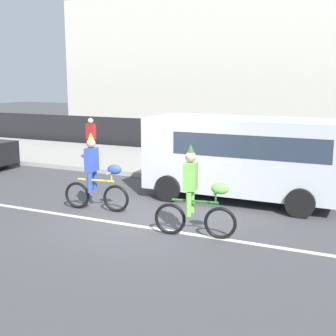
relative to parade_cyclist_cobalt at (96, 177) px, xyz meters
name	(u,v)px	position (x,y,z in m)	size (l,w,h in m)	color
ground_plane	(147,220)	(1.48, -0.19, -0.84)	(80.00, 80.00, 0.00)	#424244
road_centre_line	(136,226)	(1.48, -0.69, -0.84)	(36.00, 0.14, 0.01)	beige
sidewalk_curb	(233,168)	(1.48, 6.31, -0.77)	(60.00, 5.00, 0.15)	#9E9B93
fence_line	(255,141)	(1.48, 9.21, -0.14)	(40.00, 0.08, 1.40)	black
building_backdrop	(320,66)	(2.65, 17.81, 2.96)	(28.00, 8.00, 7.61)	beige
parade_cyclist_cobalt	(96,177)	(0.00, 0.00, 0.00)	(1.71, 0.51, 1.92)	black
parade_cyclist_lime	(196,197)	(2.93, -0.78, 0.00)	(1.71, 0.53, 1.92)	black
parked_van_silver	(246,153)	(3.00, 2.51, 0.44)	(5.00, 2.22, 2.18)	silver
pedestrian_onlooker	(91,139)	(-3.48, 4.83, 0.17)	(0.32, 0.20, 1.62)	#33333D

